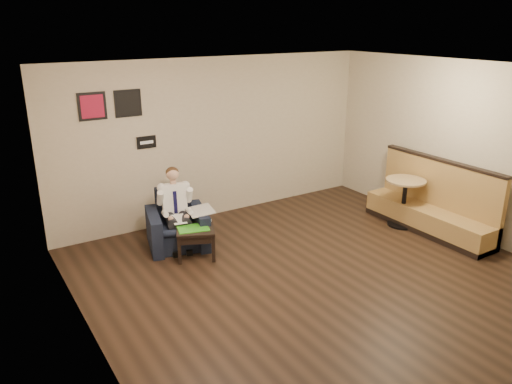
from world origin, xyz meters
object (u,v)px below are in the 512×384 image
armchair (177,220)px  green_folder (193,228)px  side_table (196,242)px  banquette (430,197)px  coffee_mug (207,221)px  cafe_table (404,203)px  seated_man (178,213)px  smartphone (198,223)px

armchair → green_folder: armchair is taller
side_table → banquette: bearing=-18.0°
side_table → coffee_mug: (0.21, 0.04, 0.27)m
banquette → cafe_table: banquette is taller
seated_man → coffee_mug: size_ratio=12.31×
armchair → side_table: bearing=-65.5°
seated_man → green_folder: seated_man is taller
side_table → banquette: (3.72, -1.21, 0.37)m
side_table → green_folder: size_ratio=1.22×
side_table → smartphone: bearing=49.0°
smartphone → cafe_table: 3.56m
seated_man → green_folder: size_ratio=2.60×
side_table → green_folder: 0.23m
smartphone → banquette: 3.85m
side_table → cafe_table: 3.64m
armchair → coffee_mug: (0.30, -0.44, 0.07)m
armchair → coffee_mug: 0.53m
armchair → smartphone: size_ratio=6.30×
armchair → seated_man: 0.19m
coffee_mug → cafe_table: 3.44m
armchair → banquette: size_ratio=0.38×
seated_man → smartphone: size_ratio=8.36×
green_folder → coffee_mug: bearing=10.1°
armchair → smartphone: (0.19, -0.35, 0.03)m
armchair → cafe_table: size_ratio=1.07×
armchair → cafe_table: armchair is taller
coffee_mug → cafe_table: cafe_table is taller
side_table → green_folder: bearing=-169.9°
armchair → banquette: 4.17m
smartphone → banquette: size_ratio=0.06×
armchair → banquette: banquette is taller
side_table → armchair: bearing=100.1°
green_folder → banquette: banquette is taller
cafe_table → banquette: bearing=-64.3°
smartphone → armchair: bearing=152.8°
cafe_table → smartphone: bearing=164.5°
seated_man → coffee_mug: (0.33, -0.33, -0.09)m
armchair → seated_man: bearing=-90.0°
side_table → seated_man: bearing=107.0°
seated_man → cafe_table: size_ratio=1.42×
banquette → cafe_table: 0.46m
coffee_mug → smartphone: size_ratio=0.68×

